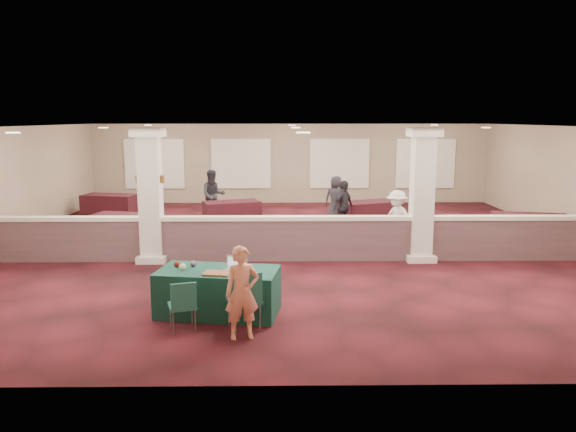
{
  "coord_description": "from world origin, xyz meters",
  "views": [
    {
      "loc": [
        -0.39,
        -14.8,
        3.44
      ],
      "look_at": [
        -0.22,
        -2.0,
        1.19
      ],
      "focal_mm": 35.0,
      "sensor_mm": 36.0,
      "label": 1
    }
  ],
  "objects_px": {
    "attendee_a": "(213,195)",
    "attendee_b": "(397,219)",
    "woman": "(242,293)",
    "far_table_front_right": "(530,229)",
    "attendee_d": "(336,199)",
    "conf_chair_side": "(183,302)",
    "far_table_back_center": "(232,212)",
    "far_table_back_left": "(110,205)",
    "near_table": "(218,292)",
    "conf_chair_main": "(246,296)",
    "far_table_front_left": "(124,226)",
    "far_table_back_right": "(369,213)",
    "attendee_c": "(343,207)",
    "far_table_front_center": "(300,232)"
  },
  "relations": [
    {
      "from": "attendee_a",
      "to": "attendee_d",
      "type": "bearing_deg",
      "value": -17.93
    },
    {
      "from": "attendee_a",
      "to": "woman",
      "type": "bearing_deg",
      "value": -95.81
    },
    {
      "from": "conf_chair_main",
      "to": "attendee_d",
      "type": "bearing_deg",
      "value": 55.76
    },
    {
      "from": "woman",
      "to": "far_table_back_right",
      "type": "height_order",
      "value": "woman"
    },
    {
      "from": "woman",
      "to": "far_table_front_center",
      "type": "bearing_deg",
      "value": 67.09
    },
    {
      "from": "woman",
      "to": "far_table_front_right",
      "type": "height_order",
      "value": "woman"
    },
    {
      "from": "woman",
      "to": "attendee_c",
      "type": "height_order",
      "value": "attendee_c"
    },
    {
      "from": "far_table_front_center",
      "to": "attendee_b",
      "type": "height_order",
      "value": "attendee_b"
    },
    {
      "from": "far_table_back_center",
      "to": "attendee_b",
      "type": "bearing_deg",
      "value": -35.9
    },
    {
      "from": "attendee_a",
      "to": "attendee_b",
      "type": "height_order",
      "value": "attendee_a"
    },
    {
      "from": "attendee_b",
      "to": "attendee_c",
      "type": "distance_m",
      "value": 2.27
    },
    {
      "from": "near_table",
      "to": "conf_chair_main",
      "type": "height_order",
      "value": "conf_chair_main"
    },
    {
      "from": "attendee_b",
      "to": "attendee_c",
      "type": "bearing_deg",
      "value": 170.74
    },
    {
      "from": "far_table_back_left",
      "to": "attendee_c",
      "type": "height_order",
      "value": "attendee_c"
    },
    {
      "from": "far_table_back_center",
      "to": "far_table_back_right",
      "type": "relative_size",
      "value": 0.97
    },
    {
      "from": "far_table_back_left",
      "to": "attendee_a",
      "type": "distance_m",
      "value": 4.0
    },
    {
      "from": "conf_chair_main",
      "to": "attendee_c",
      "type": "bearing_deg",
      "value": 52.37
    },
    {
      "from": "attendee_b",
      "to": "attendee_c",
      "type": "xyz_separation_m",
      "value": [
        -1.23,
        1.91,
        0.03
      ]
    },
    {
      "from": "far_table_front_center",
      "to": "attendee_b",
      "type": "bearing_deg",
      "value": -6.57
    },
    {
      "from": "far_table_back_center",
      "to": "attendee_c",
      "type": "relative_size",
      "value": 1.14
    },
    {
      "from": "far_table_front_right",
      "to": "far_table_front_left",
      "type": "bearing_deg",
      "value": 175.39
    },
    {
      "from": "near_table",
      "to": "far_table_back_right",
      "type": "relative_size",
      "value": 1.13
    },
    {
      "from": "far_table_front_right",
      "to": "attendee_c",
      "type": "bearing_deg",
      "value": 162.17
    },
    {
      "from": "conf_chair_main",
      "to": "far_table_front_center",
      "type": "xyz_separation_m",
      "value": [
        1.09,
        6.36,
        -0.25
      ]
    },
    {
      "from": "far_table_front_left",
      "to": "far_table_back_left",
      "type": "relative_size",
      "value": 0.93
    },
    {
      "from": "near_table",
      "to": "far_table_front_right",
      "type": "distance_m",
      "value": 9.73
    },
    {
      "from": "far_table_front_right",
      "to": "far_table_back_left",
      "type": "relative_size",
      "value": 1.08
    },
    {
      "from": "attendee_a",
      "to": "attendee_b",
      "type": "distance_m",
      "value": 6.72
    },
    {
      "from": "far_table_front_right",
      "to": "attendee_c",
      "type": "relative_size",
      "value": 1.26
    },
    {
      "from": "far_table_front_center",
      "to": "woman",
      "type": "bearing_deg",
      "value": -99.56
    },
    {
      "from": "woman",
      "to": "far_table_back_center",
      "type": "bearing_deg",
      "value": 82.48
    },
    {
      "from": "far_table_front_left",
      "to": "attendee_b",
      "type": "relative_size",
      "value": 1.12
    },
    {
      "from": "far_table_back_right",
      "to": "far_table_front_right",
      "type": "bearing_deg",
      "value": -35.94
    },
    {
      "from": "near_table",
      "to": "attendee_d",
      "type": "height_order",
      "value": "attendee_d"
    },
    {
      "from": "far_table_front_right",
      "to": "far_table_back_center",
      "type": "distance_m",
      "value": 9.06
    },
    {
      "from": "far_table_front_center",
      "to": "far_table_back_right",
      "type": "distance_m",
      "value": 3.75
    },
    {
      "from": "far_table_front_right",
      "to": "attendee_d",
      "type": "xyz_separation_m",
      "value": [
        -5.05,
        3.49,
        0.36
      ]
    },
    {
      "from": "near_table",
      "to": "far_table_front_right",
      "type": "height_order",
      "value": "far_table_front_right"
    },
    {
      "from": "conf_chair_side",
      "to": "far_table_front_center",
      "type": "xyz_separation_m",
      "value": [
        2.1,
        6.42,
        -0.17
      ]
    },
    {
      "from": "far_table_front_left",
      "to": "far_table_back_center",
      "type": "bearing_deg",
      "value": 36.65
    },
    {
      "from": "conf_chair_side",
      "to": "far_table_back_center",
      "type": "relative_size",
      "value": 0.47
    },
    {
      "from": "conf_chair_side",
      "to": "attendee_d",
      "type": "xyz_separation_m",
      "value": [
        3.43,
        9.91,
        0.26
      ]
    },
    {
      "from": "far_table_front_left",
      "to": "attendee_b",
      "type": "xyz_separation_m",
      "value": [
        7.68,
        -1.22,
        0.42
      ]
    },
    {
      "from": "conf_chair_side",
      "to": "far_table_back_left",
      "type": "height_order",
      "value": "conf_chair_side"
    },
    {
      "from": "woman",
      "to": "attendee_b",
      "type": "height_order",
      "value": "attendee_b"
    },
    {
      "from": "far_table_front_center",
      "to": "attendee_c",
      "type": "relative_size",
      "value": 1.05
    },
    {
      "from": "far_table_back_right",
      "to": "attendee_d",
      "type": "xyz_separation_m",
      "value": [
        -1.05,
        0.59,
        0.39
      ]
    },
    {
      "from": "conf_chair_main",
      "to": "conf_chair_side",
      "type": "xyz_separation_m",
      "value": [
        -1.01,
        -0.06,
        -0.08
      ]
    },
    {
      "from": "conf_chair_side",
      "to": "attendee_b",
      "type": "xyz_separation_m",
      "value": [
        4.7,
        6.12,
        0.26
      ]
    },
    {
      "from": "woman",
      "to": "far_table_front_left",
      "type": "bearing_deg",
      "value": 104.15
    }
  ]
}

